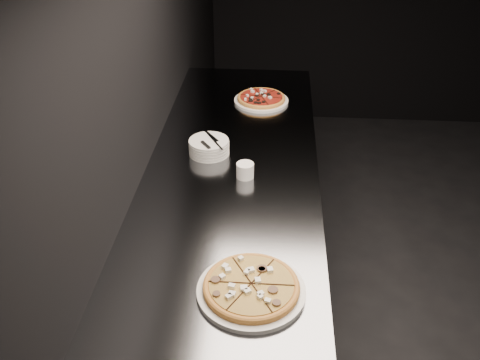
# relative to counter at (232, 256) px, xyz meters

# --- Properties ---
(wall_left) EXTENTS (0.02, 5.00, 2.80)m
(wall_left) POSITION_rel_counter_xyz_m (-0.37, 0.00, 0.94)
(wall_left) COLOR black
(wall_left) RESTS_ON floor
(counter) EXTENTS (0.74, 2.44, 0.92)m
(counter) POSITION_rel_counter_xyz_m (0.00, 0.00, 0.00)
(counter) COLOR slate
(counter) RESTS_ON floor
(pizza_mushroom) EXTENTS (0.34, 0.34, 0.04)m
(pizza_mushroom) POSITION_rel_counter_xyz_m (0.13, -0.70, 0.48)
(pizza_mushroom) COLOR white
(pizza_mushroom) RESTS_ON counter
(pizza_tomato) EXTENTS (0.30, 0.30, 0.03)m
(pizza_tomato) POSITION_rel_counter_xyz_m (0.10, 0.74, 0.48)
(pizza_tomato) COLOR white
(pizza_tomato) RESTS_ON counter
(plate_stack) EXTENTS (0.18, 0.18, 0.07)m
(plate_stack) POSITION_rel_counter_xyz_m (-0.11, 0.16, 0.49)
(plate_stack) COLOR white
(plate_stack) RESTS_ON counter
(cutlery) EXTENTS (0.09, 0.18, 0.01)m
(cutlery) POSITION_rel_counter_xyz_m (-0.11, 0.15, 0.53)
(cutlery) COLOR silver
(cutlery) RESTS_ON plate_stack
(ramekin) EXTENTS (0.07, 0.07, 0.06)m
(ramekin) POSITION_rel_counter_xyz_m (0.06, -0.02, 0.49)
(ramekin) COLOR white
(ramekin) RESTS_ON counter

